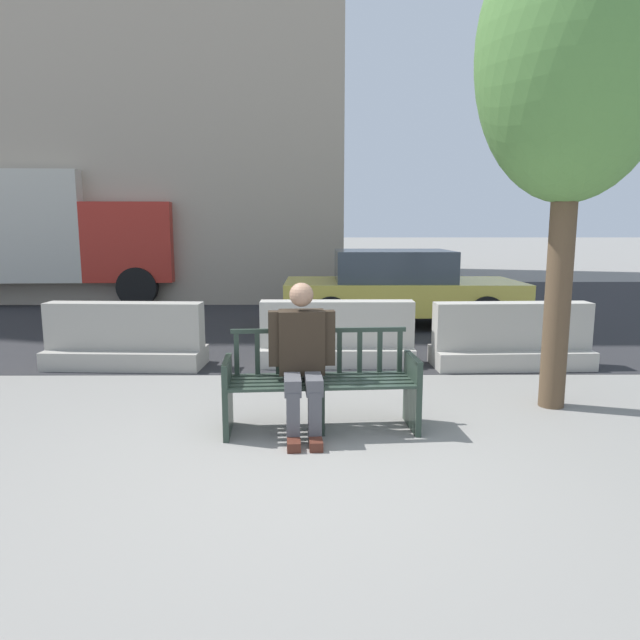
{
  "coord_description": "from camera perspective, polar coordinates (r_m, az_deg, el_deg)",
  "views": [
    {
      "loc": [
        0.08,
        -4.07,
        1.79
      ],
      "look_at": [
        0.12,
        2.29,
        0.75
      ],
      "focal_mm": 32.0,
      "sensor_mm": 36.0,
      "label": 1
    }
  ],
  "objects": [
    {
      "name": "street_bench",
      "position": [
        5.08,
        0.09,
        -6.62
      ],
      "size": [
        1.72,
        0.64,
        0.88
      ],
      "color": "#28382D",
      "rests_on": "ground"
    },
    {
      "name": "street_tree",
      "position": [
        6.22,
        24.08,
        22.93
      ],
      "size": [
        1.79,
        1.79,
        4.74
      ],
      "color": "brown",
      "rests_on": "ground"
    },
    {
      "name": "car_taxi_near",
      "position": [
        10.62,
        7.88,
        3.21
      ],
      "size": [
        4.26,
        2.0,
        1.37
      ],
      "color": "#DBC64C",
      "rests_on": "ground"
    },
    {
      "name": "jersey_barrier_right",
      "position": [
        7.75,
        18.55,
        -2.0
      ],
      "size": [
        2.03,
        0.76,
        0.84
      ],
      "color": "#ADA89E",
      "rests_on": "ground"
    },
    {
      "name": "seated_person",
      "position": [
        4.95,
        -1.8,
        -3.56
      ],
      "size": [
        0.59,
        0.74,
        1.31
      ],
      "color": "#2D2319",
      "rests_on": "ground"
    },
    {
      "name": "jersey_barrier_left",
      "position": [
        7.76,
        -18.86,
        -2.0
      ],
      "size": [
        2.03,
        0.78,
        0.84
      ],
      "color": "#9E998E",
      "rests_on": "ground"
    },
    {
      "name": "ground_plane",
      "position": [
        4.45,
        -1.46,
        -14.43
      ],
      "size": [
        200.0,
        200.0,
        0.0
      ],
      "primitive_type": "plane",
      "color": "gray"
    },
    {
      "name": "street_asphalt",
      "position": [
        12.9,
        -0.73,
        1.3
      ],
      "size": [
        120.0,
        12.0,
        0.01
      ],
      "primitive_type": "cube",
      "color": "#28282B",
      "rests_on": "ground"
    },
    {
      "name": "jersey_barrier_centre",
      "position": [
        7.51,
        1.69,
        -1.86
      ],
      "size": [
        2.0,
        0.69,
        0.84
      ],
      "color": "#ADA89E",
      "rests_on": "ground"
    },
    {
      "name": "delivery_truck",
      "position": [
        15.44,
        -27.22,
        7.86
      ],
      "size": [
        6.88,
        2.55,
        3.05
      ],
      "color": "#B2281E",
      "rests_on": "ground"
    }
  ]
}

